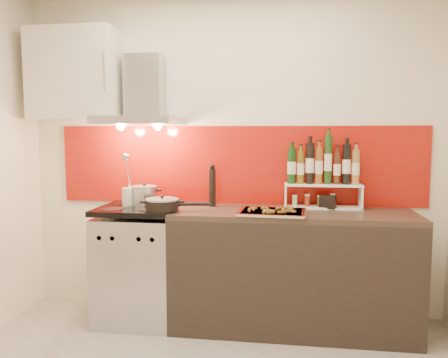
# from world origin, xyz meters

# --- Properties ---
(back_wall) EXTENTS (3.40, 0.02, 2.60)m
(back_wall) POSITION_xyz_m (0.00, 1.40, 1.30)
(back_wall) COLOR silver
(back_wall) RESTS_ON ground
(backsplash) EXTENTS (3.00, 0.02, 0.64)m
(backsplash) POSITION_xyz_m (0.05, 1.39, 1.22)
(backsplash) COLOR #A0080A
(backsplash) RESTS_ON back_wall
(range_stove) EXTENTS (0.60, 0.60, 0.91)m
(range_stove) POSITION_xyz_m (-0.70, 1.10, 0.44)
(range_stove) COLOR #B7B7BA
(range_stove) RESTS_ON ground
(counter) EXTENTS (1.80, 0.60, 0.90)m
(counter) POSITION_xyz_m (0.50, 1.10, 0.45)
(counter) COLOR black
(counter) RESTS_ON ground
(range_hood) EXTENTS (0.62, 0.50, 0.61)m
(range_hood) POSITION_xyz_m (-0.70, 1.24, 1.74)
(range_hood) COLOR #B7B7BA
(range_hood) RESTS_ON back_wall
(upper_cabinet) EXTENTS (0.70, 0.35, 0.72)m
(upper_cabinet) POSITION_xyz_m (-1.25, 1.22, 1.95)
(upper_cabinet) COLOR silver
(upper_cabinet) RESTS_ON back_wall
(stock_pot) EXTENTS (0.20, 0.20, 0.18)m
(stock_pot) POSITION_xyz_m (-0.68, 1.19, 0.99)
(stock_pot) COLOR #B7B7BA
(stock_pot) RESTS_ON range_stove
(saute_pan) EXTENTS (0.47, 0.25, 0.11)m
(saute_pan) POSITION_xyz_m (-0.46, 0.95, 0.95)
(saute_pan) COLOR black
(saute_pan) RESTS_ON range_stove
(utensil_jar) EXTENTS (0.09, 0.13, 0.43)m
(utensil_jar) POSITION_xyz_m (-0.80, 1.12, 1.03)
(utensil_jar) COLOR silver
(utensil_jar) RESTS_ON range_stove
(pepper_mill) EXTENTS (0.05, 0.05, 0.34)m
(pepper_mill) POSITION_xyz_m (-0.13, 1.24, 1.06)
(pepper_mill) COLOR black
(pepper_mill) RESTS_ON counter
(step_shelf) EXTENTS (0.59, 0.16, 0.56)m
(step_shelf) POSITION_xyz_m (0.72, 1.26, 1.16)
(step_shelf) COLOR white
(step_shelf) RESTS_ON counter
(caddy_box) EXTENTS (0.13, 0.09, 0.10)m
(caddy_box) POSITION_xyz_m (0.76, 1.21, 0.96)
(caddy_box) COLOR black
(caddy_box) RESTS_ON counter
(baking_tray) EXTENTS (0.50, 0.39, 0.03)m
(baking_tray) POSITION_xyz_m (0.35, 0.97, 0.92)
(baking_tray) COLOR silver
(baking_tray) RESTS_ON counter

